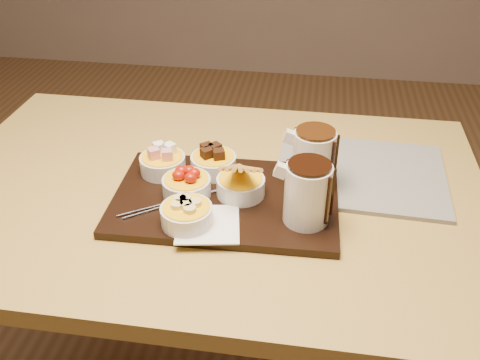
# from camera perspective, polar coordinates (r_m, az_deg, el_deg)

# --- Properties ---
(dining_table) EXTENTS (1.20, 0.80, 0.75)m
(dining_table) POSITION_cam_1_polar(r_m,az_deg,el_deg) (1.22, -3.24, -4.51)
(dining_table) COLOR #B19142
(dining_table) RESTS_ON ground
(serving_board) EXTENTS (0.47, 0.31, 0.02)m
(serving_board) POSITION_cam_1_polar(r_m,az_deg,el_deg) (1.11, -1.53, -2.07)
(serving_board) COLOR black
(serving_board) RESTS_ON dining_table
(napkin) EXTENTS (0.14, 0.14, 0.00)m
(napkin) POSITION_cam_1_polar(r_m,az_deg,el_deg) (1.03, -3.46, -4.73)
(napkin) COLOR white
(napkin) RESTS_ON serving_board
(bowl_marshmallows) EXTENTS (0.10, 0.10, 0.04)m
(bowl_marshmallows) POSITION_cam_1_polar(r_m,az_deg,el_deg) (1.18, -8.23, 1.68)
(bowl_marshmallows) COLOR silver
(bowl_marshmallows) RESTS_ON serving_board
(bowl_cake) EXTENTS (0.10, 0.10, 0.04)m
(bowl_cake) POSITION_cam_1_polar(r_m,az_deg,el_deg) (1.17, -2.85, 1.73)
(bowl_cake) COLOR silver
(bowl_cake) RESTS_ON serving_board
(bowl_strawberries) EXTENTS (0.10, 0.10, 0.04)m
(bowl_strawberries) POSITION_cam_1_polar(r_m,az_deg,el_deg) (1.10, -5.71, -0.72)
(bowl_strawberries) COLOR silver
(bowl_strawberries) RESTS_ON serving_board
(bowl_biscotti) EXTENTS (0.10, 0.10, 0.04)m
(bowl_biscotti) POSITION_cam_1_polar(r_m,az_deg,el_deg) (1.10, 0.07, -0.69)
(bowl_biscotti) COLOR silver
(bowl_biscotti) RESTS_ON serving_board
(bowl_bananas) EXTENTS (0.10, 0.10, 0.04)m
(bowl_bananas) POSITION_cam_1_polar(r_m,az_deg,el_deg) (1.02, -5.70, -3.78)
(bowl_bananas) COLOR silver
(bowl_bananas) RESTS_ON serving_board
(pitcher_dark_chocolate) EXTENTS (0.09, 0.09, 0.12)m
(pitcher_dark_chocolate) POSITION_cam_1_polar(r_m,az_deg,el_deg) (1.01, 7.20, -1.49)
(pitcher_dark_chocolate) COLOR silver
(pitcher_dark_chocolate) RESTS_ON serving_board
(pitcher_milk_chocolate) EXTENTS (0.09, 0.09, 0.12)m
(pitcher_milk_chocolate) POSITION_cam_1_polar(r_m,az_deg,el_deg) (1.12, 7.83, 2.27)
(pitcher_milk_chocolate) COLOR silver
(pitcher_milk_chocolate) RESTS_ON serving_board
(fondue_skewers) EXTENTS (0.17, 0.23, 0.01)m
(fondue_skewers) POSITION_cam_1_polar(r_m,az_deg,el_deg) (1.09, -6.45, -2.09)
(fondue_skewers) COLOR silver
(fondue_skewers) RESTS_ON serving_board
(newspaper) EXTENTS (0.39, 0.32, 0.01)m
(newspaper) POSITION_cam_1_polar(r_m,az_deg,el_deg) (1.23, 12.66, 0.73)
(newspaper) COLOR beige
(newspaper) RESTS_ON dining_table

